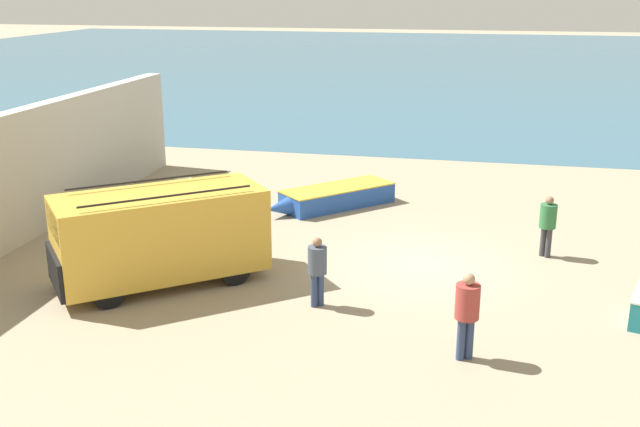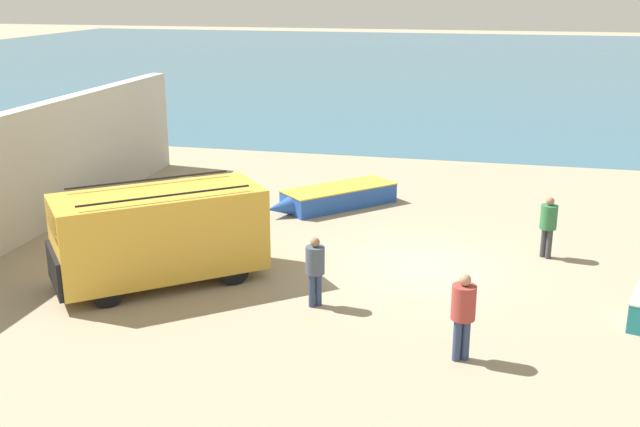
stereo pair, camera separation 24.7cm
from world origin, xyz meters
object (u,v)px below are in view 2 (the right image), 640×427
fishing_rowboat_1 (335,197)px  fisherman_1 (315,265)px  fishing_rowboat_0 (161,203)px  parked_van (159,233)px  fisherman_2 (548,222)px  fisherman_0 (463,309)px

fishing_rowboat_1 → fisherman_1: size_ratio=2.43×
fishing_rowboat_0 → fisherman_1: fisherman_1 is taller
parked_van → fishing_rowboat_1: bearing=-150.3°
fishing_rowboat_0 → fisherman_2: fisherman_2 is taller
parked_van → fisherman_0: (7.20, -2.28, -0.18)m
fishing_rowboat_0 → fisherman_1: 8.75m
fishing_rowboat_0 → fishing_rowboat_1: (5.22, 1.74, 0.06)m
parked_van → fisherman_1: 3.96m
fishing_rowboat_0 → fishing_rowboat_1: fishing_rowboat_1 is taller
fisherman_2 → parked_van: bearing=-30.0°
fisherman_1 → fisherman_2: (5.14, 4.37, 0.02)m
fisherman_0 → fisherman_2: 6.42m
fisherman_2 → fishing_rowboat_0: bearing=-60.6°
parked_van → fishing_rowboat_1: parked_van is taller
parked_van → fisherman_2: size_ratio=3.04×
parked_van → fisherman_0: bearing=123.0°
fisherman_0 → fisherman_2: fisherman_0 is taller
parked_van → fishing_rowboat_1: (2.70, 7.13, -0.91)m
fisherman_0 → fisherman_1: (-3.29, 1.78, -0.09)m
fisherman_0 → fisherman_2: (1.86, 6.15, -0.07)m
parked_van → fisherman_1: (3.92, -0.50, -0.27)m
fisherman_0 → fisherman_1: fisherman_0 is taller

